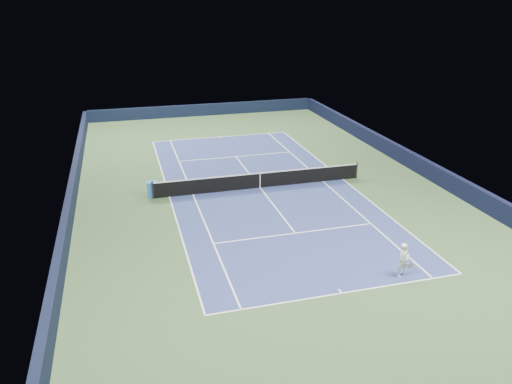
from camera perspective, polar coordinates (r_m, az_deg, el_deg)
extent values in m
plane|color=#304D2A|center=(30.35, 0.46, 0.49)|extent=(40.00, 40.00, 0.00)
cube|color=black|center=(48.78, -6.00, 9.32)|extent=(22.00, 0.35, 1.10)
cube|color=black|center=(34.56, 18.03, 3.06)|extent=(0.35, 40.00, 1.10)
cube|color=black|center=(29.31, -20.35, -0.60)|extent=(0.35, 40.00, 1.10)
cube|color=navy|center=(30.35, 0.46, 0.49)|extent=(10.97, 23.77, 0.01)
cube|color=white|center=(41.33, -4.07, 6.31)|extent=(10.97, 0.08, 0.00)
cube|color=white|center=(20.41, 9.80, -11.33)|extent=(10.97, 0.08, 0.00)
cube|color=white|center=(32.19, 9.90, 1.45)|extent=(0.08, 23.77, 0.00)
cube|color=white|center=(29.43, -9.87, -0.54)|extent=(0.08, 23.77, 0.00)
cube|color=white|center=(31.65, 7.65, 1.22)|extent=(0.08, 23.77, 0.00)
cube|color=white|center=(29.57, -7.23, -0.27)|extent=(0.08, 23.77, 0.00)
cube|color=white|center=(36.19, -2.31, 4.07)|extent=(8.23, 0.08, 0.00)
cube|color=white|center=(24.79, 4.52, -4.71)|extent=(8.23, 0.08, 0.00)
cube|color=white|center=(30.35, 0.46, 0.51)|extent=(0.08, 12.80, 0.00)
cube|color=white|center=(41.19, -4.03, 6.26)|extent=(0.08, 0.30, 0.00)
cube|color=white|center=(20.52, 9.63, -11.11)|extent=(0.08, 0.30, 0.00)
cylinder|color=black|center=(29.18, -11.71, 0.24)|extent=(0.10, 0.10, 1.07)
cylinder|color=black|center=(32.40, 11.43, 2.46)|extent=(0.10, 0.10, 1.07)
cube|color=black|center=(30.19, 0.47, 1.30)|extent=(12.80, 0.03, 0.91)
cube|color=white|center=(30.02, 0.47, 2.17)|extent=(12.80, 0.04, 0.06)
cube|color=white|center=(30.19, 0.47, 1.30)|extent=(0.05, 0.04, 0.91)
cube|color=blue|center=(29.49, -11.75, 0.33)|extent=(0.61, 0.57, 0.93)
cube|color=white|center=(29.51, -11.19, 0.35)|extent=(0.06, 0.41, 0.41)
imported|color=white|center=(21.75, 16.51, -7.45)|extent=(0.62, 0.49, 1.49)
cylinder|color=#C88194|center=(21.90, 17.28, -7.49)|extent=(0.03, 0.03, 0.25)
cylinder|color=black|center=(22.02, 17.21, -8.04)|extent=(0.25, 0.02, 0.25)
cylinder|color=#C47E9E|center=(22.02, 17.21, -8.04)|extent=(0.26, 0.02, 0.26)
sphere|color=#A9CB2B|center=(22.01, 15.74, -3.46)|extent=(0.07, 0.07, 0.07)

